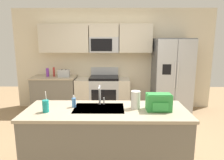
{
  "coord_description": "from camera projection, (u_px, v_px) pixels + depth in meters",
  "views": [
    {
      "loc": [
        0.01,
        -3.26,
        1.82
      ],
      "look_at": [
        -0.03,
        0.6,
        1.05
      ],
      "focal_mm": 32.61,
      "sensor_mm": 36.0,
      "label": 1
    }
  ],
  "objects": [
    {
      "name": "ground_plane",
      "position": [
        113.0,
        146.0,
        3.55
      ],
      "size": [
        9.0,
        9.0,
        0.0
      ],
      "primitive_type": "plane",
      "color": "#997A56",
      "rests_on": "ground"
    },
    {
      "name": "kitchen_wall_unit",
      "position": [
        108.0,
        53.0,
        5.31
      ],
      "size": [
        5.2,
        0.43,
        2.6
      ],
      "color": "beige",
      "rests_on": "ground"
    },
    {
      "name": "back_counter",
      "position": [
        55.0,
        93.0,
        5.24
      ],
      "size": [
        1.1,
        0.63,
        0.9
      ],
      "color": "slate",
      "rests_on": "ground"
    },
    {
      "name": "range_oven",
      "position": [
        103.0,
        94.0,
        5.24
      ],
      "size": [
        1.36,
        0.61,
        1.1
      ],
      "color": "#B7BABF",
      "rests_on": "ground"
    },
    {
      "name": "refrigerator",
      "position": [
        172.0,
        76.0,
        5.06
      ],
      "size": [
        0.9,
        0.76,
        1.85
      ],
      "color": "#4C4F54",
      "rests_on": "ground"
    },
    {
      "name": "island_counter",
      "position": [
        106.0,
        140.0,
        2.82
      ],
      "size": [
        2.18,
        0.81,
        0.9
      ],
      "color": "slate",
      "rests_on": "ground"
    },
    {
      "name": "toaster",
      "position": [
        64.0,
        73.0,
        5.09
      ],
      "size": [
        0.28,
        0.16,
        0.18
      ],
      "color": "#B7BABF",
      "rests_on": "back_counter"
    },
    {
      "name": "pepper_mill",
      "position": [
        54.0,
        72.0,
        5.13
      ],
      "size": [
        0.05,
        0.05,
        0.23
      ],
      "primitive_type": "cylinder",
      "color": "#B2332D",
      "rests_on": "back_counter"
    },
    {
      "name": "bottle_purple",
      "position": [
        48.0,
        72.0,
        5.13
      ],
      "size": [
        0.07,
        0.07,
        0.21
      ],
      "primitive_type": "cylinder",
      "color": "purple",
      "rests_on": "back_counter"
    },
    {
      "name": "sink_faucet",
      "position": [
        100.0,
        93.0,
        2.89
      ],
      "size": [
        0.09,
        0.21,
        0.28
      ],
      "color": "#B7BABF",
      "rests_on": "island_counter"
    },
    {
      "name": "drink_cup_teal",
      "position": [
        46.0,
        106.0,
        2.61
      ],
      "size": [
        0.08,
        0.08,
        0.28
      ],
      "color": "teal",
      "rests_on": "island_counter"
    },
    {
      "name": "soap_dispenser",
      "position": [
        74.0,
        102.0,
        2.81
      ],
      "size": [
        0.06,
        0.06,
        0.17
      ],
      "color": "#4C8CD8",
      "rests_on": "island_counter"
    },
    {
      "name": "paper_towel_roll",
      "position": [
        136.0,
        100.0,
        2.75
      ],
      "size": [
        0.12,
        0.12,
        0.24
      ],
      "primitive_type": "cylinder",
      "color": "white",
      "rests_on": "island_counter"
    },
    {
      "name": "backpack",
      "position": [
        159.0,
        102.0,
        2.67
      ],
      "size": [
        0.32,
        0.22,
        0.23
      ],
      "color": "green",
      "rests_on": "island_counter"
    }
  ]
}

